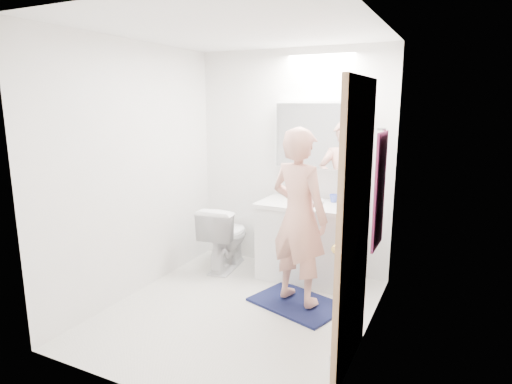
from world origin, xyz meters
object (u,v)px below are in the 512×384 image
Objects in this scene: vanity_cabinet at (304,243)px; soap_bottle_a at (289,188)px; person at (299,217)px; toothbrush_cup at (334,198)px; toilet_paper_roll at (337,361)px; toilet at (225,237)px; soap_bottle_b at (299,191)px; medicine_cabinet at (317,135)px.

soap_bottle_a reaches higher than vanity_cabinet.
vanity_cabinet is at bearing -58.00° from person.
toothbrush_cup reaches higher than toilet_paper_roll.
toilet reaches higher than toilet_paper_roll.
vanity_cabinet is at bearing -51.73° from soap_bottle_b.
soap_bottle_a is 1.95× the size of toilet_paper_roll.
toothbrush_cup reaches higher than vanity_cabinet.
toilet_paper_roll is (0.72, -1.61, -1.45)m from medicine_cabinet.
soap_bottle_a is at bearing 122.83° from toilet_paper_roll.
medicine_cabinet is at bearing 167.12° from toothbrush_cup.
toothbrush_cup is 0.81× the size of toilet_paper_roll.
toilet is at bearing -158.60° from soap_bottle_b.
medicine_cabinet is 8.00× the size of toilet_paper_roll.
vanity_cabinet is 5.46× the size of soap_bottle_b.
toilet is 4.42× the size of soap_bottle_b.
soap_bottle_a is 0.11m from soap_bottle_b.
soap_bottle_b is 1.50× the size of toilet_paper_roll.
medicine_cabinet is 2.29m from toilet_paper_roll.
soap_bottle_a is 0.50m from toothbrush_cup.
soap_bottle_b is (-0.30, 0.80, 0.06)m from person.
medicine_cabinet is 4.09× the size of soap_bottle_a.
toilet is at bearing -172.68° from vanity_cabinet.
toilet_paper_roll is (0.90, -1.58, -0.85)m from soap_bottle_b.
vanity_cabinet is 1.23× the size of toilet.
toilet is at bearing -157.76° from soap_bottle_a.
soap_bottle_a is at bearing -163.99° from soap_bottle_b.
person is (0.16, -0.62, 0.45)m from vanity_cabinet.
person is (1.05, -0.51, 0.48)m from toilet.
soap_bottle_a reaches higher than toilet_paper_roll.
person reaches higher than toothbrush_cup.
toilet is 3.39× the size of soap_bottle_a.
toothbrush_cup is at bearing 32.62° from vanity_cabinet.
soap_bottle_a is (-0.25, 0.15, 0.54)m from vanity_cabinet.
soap_bottle_b is 2.01m from toilet_paper_roll.
vanity_cabinet reaches higher than toilet.
toilet is (-0.93, -0.33, -1.14)m from medicine_cabinet.
toilet is at bearing -8.01° from person.
person is 0.86m from soap_bottle_b.
vanity_cabinet is at bearing -147.38° from toothbrush_cup.
soap_bottle_a is at bearing -164.54° from toilet.
toothbrush_cup is at bearing -2.92° from soap_bottle_b.
toilet is at bearing -166.49° from toothbrush_cup.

